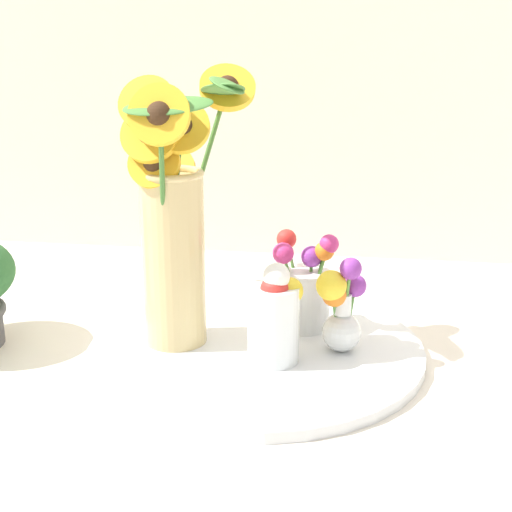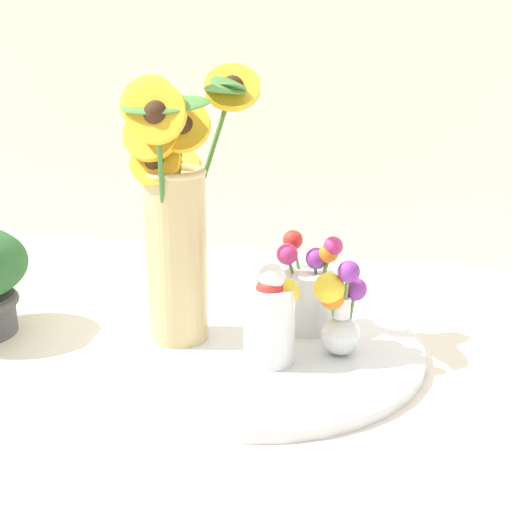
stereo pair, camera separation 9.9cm
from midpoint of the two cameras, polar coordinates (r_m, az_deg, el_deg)
ground_plane at (r=1.01m, az=0.86°, el=-9.64°), size 6.00×6.00×0.00m
serving_tray at (r=1.07m, az=2.67°, el=-7.51°), size 0.50×0.50×0.02m
mason_jar_sunflowers at (r=1.03m, az=-3.61°, el=3.13°), size 0.19×0.20×0.41m
vase_small_center at (r=0.99m, az=4.07°, el=-4.86°), size 0.08×0.07×0.15m
vase_bulb_right at (r=1.02m, az=9.48°, el=-4.42°), size 0.07×0.07×0.15m
vase_small_back at (r=1.11m, az=6.83°, el=-2.80°), size 0.10×0.08×0.15m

